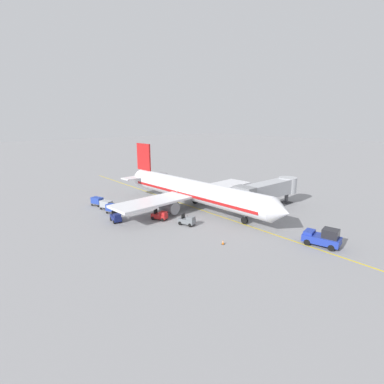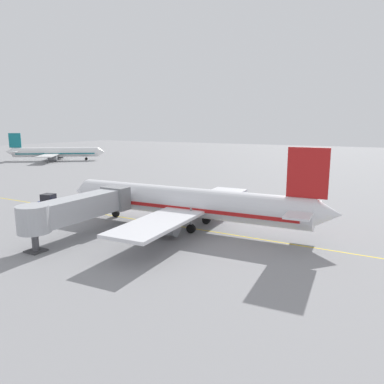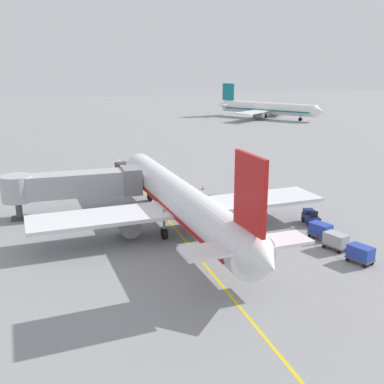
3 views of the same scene
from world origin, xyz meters
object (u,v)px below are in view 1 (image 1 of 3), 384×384
(pushback_tractor, at_px, (323,238))
(baggage_tug_lead, at_px, (187,221))
(jet_bridge, at_px, (268,190))
(baggage_tug_spare, at_px, (116,217))
(baggage_tug_trailing, at_px, (160,215))
(baggage_cart_second_in_train, at_px, (106,204))
(baggage_cart_front, at_px, (113,208))
(baggage_cart_third_in_train, at_px, (97,201))
(ground_crew_wing_walker, at_px, (166,206))
(parked_airliner, at_px, (193,191))
(safety_cone_nose_left, at_px, (223,242))

(pushback_tractor, relative_size, baggage_tug_lead, 1.73)
(jet_bridge, xyz_separation_m, baggage_tug_spare, (23.80, -11.09, -2.74))
(baggage_tug_trailing, height_order, baggage_cart_second_in_train, baggage_tug_trailing)
(baggage_cart_front, relative_size, baggage_cart_third_in_train, 1.00)
(ground_crew_wing_walker, bearing_deg, pushback_tractor, 105.30)
(pushback_tractor, bearing_deg, baggage_tug_spare, -58.19)
(pushback_tractor, bearing_deg, ground_crew_wing_walker, -74.70)
(parked_airliner, bearing_deg, baggage_cart_front, -27.13)
(baggage_cart_third_in_train, bearing_deg, pushback_tractor, 111.79)
(pushback_tractor, bearing_deg, jet_bridge, -119.73)
(baggage_tug_lead, height_order, baggage_tug_spare, same)
(baggage_tug_trailing, height_order, ground_crew_wing_walker, ground_crew_wing_walker)
(baggage_tug_lead, distance_m, baggage_tug_trailing, 5.02)
(jet_bridge, xyz_separation_m, baggage_cart_third_in_train, (22.36, -21.43, -2.51))
(baggage_tug_trailing, xyz_separation_m, baggage_cart_third_in_train, (4.30, -14.01, 0.24))
(baggage_tug_lead, xyz_separation_m, ground_crew_wing_walker, (-1.46, -7.64, 0.24))
(baggage_tug_spare, bearing_deg, baggage_cart_third_in_train, -97.93)
(baggage_cart_front, relative_size, safety_cone_nose_left, 5.02)
(parked_airliner, bearing_deg, baggage_cart_third_in_train, -45.10)
(baggage_tug_lead, xyz_separation_m, safety_cone_nose_left, (1.08, 8.46, -0.42))
(parked_airliner, relative_size, safety_cone_nose_left, 63.28)
(baggage_tug_spare, distance_m, baggage_cart_front, 4.46)
(parked_airliner, bearing_deg, baggage_cart_second_in_train, -37.15)
(baggage_cart_front, xyz_separation_m, ground_crew_wing_walker, (-7.48, 4.94, 0.00))
(parked_airliner, bearing_deg, safety_cone_nose_left, 63.11)
(pushback_tractor, relative_size, baggage_cart_front, 1.61)
(parked_airliner, relative_size, baggage_cart_second_in_train, 12.60)
(baggage_cart_third_in_train, relative_size, safety_cone_nose_left, 5.02)
(baggage_cart_front, distance_m, baggage_cart_second_in_train, 2.89)
(baggage_tug_spare, distance_m, baggage_cart_second_in_train, 7.28)
(baggage_cart_front, bearing_deg, safety_cone_nose_left, 103.22)
(baggage_tug_trailing, bearing_deg, safety_cone_nose_left, 93.02)
(baggage_cart_front, bearing_deg, baggage_tug_spare, 70.46)
(baggage_cart_second_in_train, bearing_deg, ground_crew_wing_walker, 132.91)
(pushback_tractor, height_order, baggage_cart_front, pushback_tractor)
(parked_airliner, relative_size, baggage_cart_front, 12.60)
(jet_bridge, relative_size, baggage_cart_third_in_train, 5.14)
(safety_cone_nose_left, bearing_deg, baggage_tug_trailing, -86.98)
(baggage_tug_lead, distance_m, baggage_tug_spare, 11.25)
(pushback_tractor, height_order, baggage_cart_second_in_train, pushback_tractor)
(jet_bridge, xyz_separation_m, pushback_tractor, (8.11, 14.21, -2.36))
(parked_airliner, xyz_separation_m, baggage_cart_second_in_train, (12.18, -9.23, -2.24))
(baggage_cart_front, height_order, baggage_cart_third_in_train, same)
(baggage_tug_lead, relative_size, baggage_tug_trailing, 0.99)
(safety_cone_nose_left, bearing_deg, ground_crew_wing_walker, -98.96)
(pushback_tractor, xyz_separation_m, baggage_tug_spare, (15.69, -25.30, -0.39))
(baggage_cart_second_in_train, distance_m, ground_crew_wing_walker, 10.67)
(ground_crew_wing_walker, xyz_separation_m, safety_cone_nose_left, (2.54, 16.10, -0.66))
(jet_bridge, bearing_deg, baggage_cart_front, -34.42)
(baggage_tug_trailing, distance_m, safety_cone_nose_left, 13.19)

